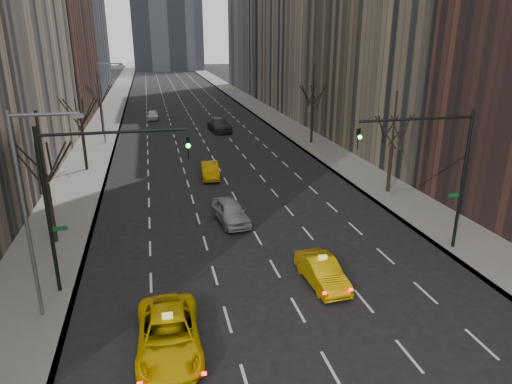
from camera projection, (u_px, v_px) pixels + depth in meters
sidewalk_left at (111, 111)px, 75.27m from camera, size 4.50×320.00×0.15m
sidewalk_right at (255, 106)px, 80.49m from camera, size 4.50×320.00×0.15m
tree_lw_b at (47, 185)px, 26.22m from camera, size 3.36×3.50×7.82m
tree_lw_c at (82, 128)px, 40.86m from camera, size 3.36×3.50×8.74m
tree_lw_d at (100, 105)px, 57.60m from camera, size 3.36×3.50×7.36m
tree_rw_b at (392, 147)px, 35.02m from camera, size 3.36×3.50×7.82m
tree_rw_c at (313, 109)px, 51.50m from camera, size 3.36×3.50×8.74m
traffic_mast_left at (83, 183)px, 20.73m from camera, size 6.69×0.39×8.00m
traffic_mast_right at (439, 160)px, 24.61m from camera, size 6.69×0.39×8.00m
streetlight_near at (32, 197)px, 18.48m from camera, size 2.83×0.22×9.00m
streetlight_far at (104, 95)px, 50.73m from camera, size 2.83×0.22×9.00m
taxi_suv at (169, 334)px, 17.87m from camera, size 2.54×5.35×1.48m
taxi_sedan at (322, 272)px, 22.75m from camera, size 1.68×4.20×1.36m
silver_sedan_ahead at (231, 212)px, 30.30m from camera, size 2.30×4.59×1.50m
far_taxi at (210, 170)px, 39.88m from camera, size 1.68×4.18×1.35m
far_suv_grey at (219, 125)px, 59.45m from camera, size 2.88×5.88×1.65m
far_car_white at (153, 115)px, 67.71m from camera, size 1.77×4.10×1.38m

